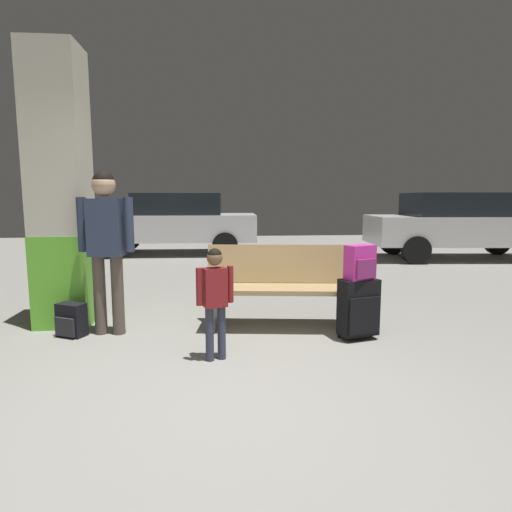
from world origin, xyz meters
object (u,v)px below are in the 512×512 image
(bench, at_px, (280,287))
(adult, at_px, (106,235))
(child, at_px, (215,292))
(parked_car_side, at_px, (460,224))
(structural_pillar, at_px, (60,190))
(backpack_dark_floor, at_px, (71,320))
(backpack_bright, at_px, (360,263))
(suitcase, at_px, (359,308))
(parked_car_far, at_px, (175,222))

(bench, xyz_separation_m, adult, (-1.79, -0.06, 0.59))
(child, xyz_separation_m, parked_car_side, (5.57, 5.74, 0.20))
(adult, bearing_deg, structural_pillar, 142.36)
(bench, bearing_deg, adult, -178.00)
(parked_car_side, bearing_deg, backpack_dark_floor, -144.80)
(backpack_bright, height_order, backpack_dark_floor, backpack_bright)
(backpack_dark_floor, bearing_deg, structural_pillar, 111.78)
(structural_pillar, distance_m, suitcase, 3.39)
(parked_car_far, bearing_deg, adult, -90.63)
(bench, bearing_deg, parked_car_side, 44.88)
(bench, height_order, backpack_dark_floor, bench)
(bench, xyz_separation_m, suitcase, (0.72, -0.46, -0.12))
(suitcase, distance_m, parked_car_side, 6.76)
(adult, distance_m, backpack_dark_floor, 0.94)
(structural_pillar, bearing_deg, suitcase, -15.12)
(backpack_dark_floor, bearing_deg, child, -28.01)
(adult, distance_m, parked_car_far, 6.44)
(structural_pillar, xyz_separation_m, backpack_dark_floor, (0.19, -0.48, -1.31))
(suitcase, height_order, parked_car_side, parked_car_side)
(structural_pillar, relative_size, backpack_bright, 8.78)
(suitcase, bearing_deg, structural_pillar, 164.88)
(child, bearing_deg, backpack_bright, 16.85)
(parked_car_far, bearing_deg, bench, -74.94)
(suitcase, bearing_deg, parked_car_side, 51.99)
(child, distance_m, parked_car_far, 7.33)
(backpack_dark_floor, xyz_separation_m, parked_car_far, (0.44, 6.48, 0.64))
(backpack_dark_floor, height_order, parked_car_far, parked_car_far)
(backpack_dark_floor, height_order, parked_car_side, parked_car_side)
(structural_pillar, xyz_separation_m, parked_car_far, (0.64, 6.00, -0.68))
(backpack_bright, distance_m, child, 1.49)
(backpack_bright, bearing_deg, backpack_dark_floor, 173.10)
(backpack_bright, relative_size, parked_car_side, 0.08)
(child, height_order, backpack_dark_floor, child)
(bench, distance_m, backpack_bright, 0.92)
(suitcase, height_order, adult, adult)
(parked_car_side, bearing_deg, structural_pillar, -148.20)
(backpack_bright, height_order, parked_car_far, parked_car_far)
(parked_car_side, bearing_deg, suitcase, -128.01)
(parked_car_far, height_order, parked_car_side, same)
(bench, distance_m, suitcase, 0.87)
(bench, relative_size, suitcase, 2.74)
(bench, distance_m, backpack_dark_floor, 2.18)
(bench, bearing_deg, structural_pillar, 170.96)
(structural_pillar, distance_m, backpack_dark_floor, 1.41)
(parked_car_far, xyz_separation_m, parked_car_side, (6.59, -1.52, 0.00))
(parked_car_far, bearing_deg, structural_pillar, -96.06)
(adult, height_order, parked_car_side, adult)
(bench, relative_size, backpack_dark_floor, 4.86)
(suitcase, relative_size, parked_car_far, 0.15)
(suitcase, bearing_deg, parked_car_far, 109.65)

